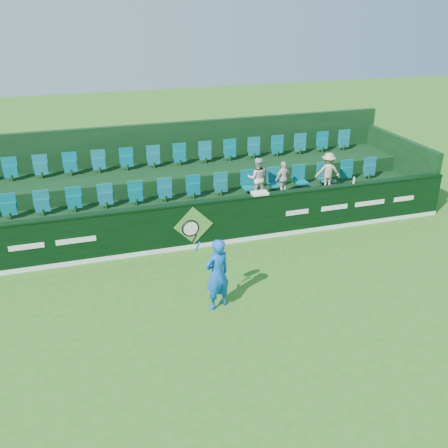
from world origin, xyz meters
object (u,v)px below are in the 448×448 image
object	(u,v)px
spectator_middle	(283,178)
drinks_bottle	(354,180)
spectator_left	(257,178)
spectator_right	(328,171)
towel	(260,193)
tennis_player	(217,273)

from	to	relation	value
spectator_middle	drinks_bottle	size ratio (longest dim) A/B	5.36
spectator_left	spectator_middle	size ratio (longest dim) A/B	1.19
spectator_middle	spectator_right	size ratio (longest dim) A/B	0.88
spectator_right	towel	distance (m)	2.94
spectator_left	spectator_right	world-z (taller)	spectator_left
tennis_player	towel	xyz separation A→B (m)	(2.15, 3.04, 0.52)
spectator_right	towel	xyz separation A→B (m)	(-2.72, -1.12, -0.01)
spectator_left	spectator_middle	distance (m)	0.85
towel	spectator_middle	bearing A→B (deg)	43.09
tennis_player	spectator_middle	world-z (taller)	tennis_player
spectator_left	drinks_bottle	distance (m)	2.85
spectator_middle	towel	xyz separation A→B (m)	(-1.20, -1.12, 0.06)
spectator_left	spectator_right	xyz separation A→B (m)	(2.37, 0.00, -0.03)
spectator_left	drinks_bottle	world-z (taller)	spectator_left
spectator_middle	towel	bearing A→B (deg)	22.45
spectator_right	drinks_bottle	bearing A→B (deg)	117.38
drinks_bottle	spectator_right	bearing A→B (deg)	102.87
spectator_left	tennis_player	bearing A→B (deg)	73.54
spectator_right	drinks_bottle	world-z (taller)	spectator_right
tennis_player	spectator_left	size ratio (longest dim) A/B	1.87
spectator_right	towel	size ratio (longest dim) A/B	2.63
spectator_middle	spectator_right	world-z (taller)	spectator_right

